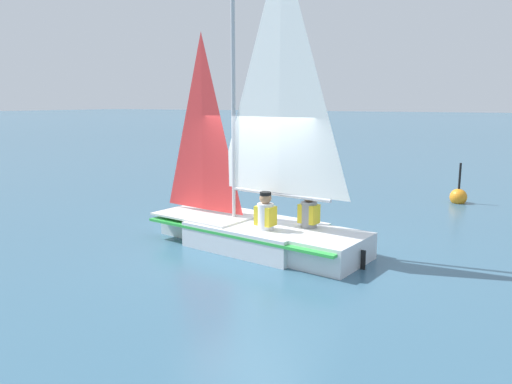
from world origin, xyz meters
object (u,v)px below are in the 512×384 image
at_px(sailor_helm, 265,221).
at_px(sailor_crew, 309,219).
at_px(buoy_marker, 458,196).
at_px(sailboat_main, 257,209).

height_order(sailor_helm, sailor_crew, same).
height_order(sailor_crew, buoy_marker, sailor_crew).
bearing_deg(sailboat_main, sailor_crew, -161.58).
bearing_deg(sailor_crew, sailboat_main, 18.42).
bearing_deg(sailor_crew, sailor_helm, 48.01).
distance_m(sailor_helm, buoy_marker, 7.22).
height_order(sailor_helm, buoy_marker, sailor_helm).
distance_m(sailboat_main, buoy_marker, 7.04).
bearing_deg(buoy_marker, sailor_crew, -16.65).
xyz_separation_m(sailor_crew, buoy_marker, (-6.23, 1.87, -0.45)).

